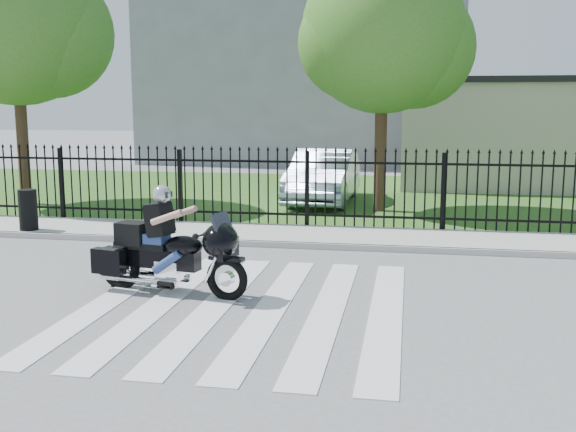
# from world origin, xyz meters

# --- Properties ---
(ground) EXTENTS (120.00, 120.00, 0.00)m
(ground) POSITION_xyz_m (0.00, 0.00, 0.00)
(ground) COLOR slate
(ground) RESTS_ON ground
(crosswalk) EXTENTS (5.00, 5.50, 0.01)m
(crosswalk) POSITION_xyz_m (0.00, 0.00, 0.01)
(crosswalk) COLOR silver
(crosswalk) RESTS_ON ground
(sidewalk) EXTENTS (40.00, 2.00, 0.12)m
(sidewalk) POSITION_xyz_m (0.00, 5.00, 0.06)
(sidewalk) COLOR #ADAAA3
(sidewalk) RESTS_ON ground
(curb) EXTENTS (40.00, 0.12, 0.12)m
(curb) POSITION_xyz_m (0.00, 4.00, 0.06)
(curb) COLOR #ADAAA3
(curb) RESTS_ON ground
(grass_strip) EXTENTS (40.00, 12.00, 0.02)m
(grass_strip) POSITION_xyz_m (0.00, 12.00, 0.01)
(grass_strip) COLOR #2A5D1F
(grass_strip) RESTS_ON ground
(iron_fence) EXTENTS (26.00, 0.04, 1.80)m
(iron_fence) POSITION_xyz_m (0.00, 6.00, 0.90)
(iron_fence) COLOR black
(iron_fence) RESTS_ON ground
(tree_left) EXTENTS (4.80, 4.80, 7.58)m
(tree_left) POSITION_xyz_m (-8.50, 8.50, 5.17)
(tree_left) COLOR #382316
(tree_left) RESTS_ON ground
(tree_mid) EXTENTS (4.20, 4.20, 6.78)m
(tree_mid) POSITION_xyz_m (1.50, 9.00, 4.67)
(tree_mid) COLOR #382316
(tree_mid) RESTS_ON ground
(building_low) EXTENTS (10.00, 6.00, 3.50)m
(building_low) POSITION_xyz_m (7.00, 16.00, 1.75)
(building_low) COLOR #BBAD9B
(building_low) RESTS_ON ground
(building_low_roof) EXTENTS (10.20, 6.20, 0.20)m
(building_low_roof) POSITION_xyz_m (7.00, 16.00, 3.60)
(building_low_roof) COLOR black
(building_low_roof) RESTS_ON building_low
(building_tall) EXTENTS (15.00, 10.00, 12.00)m
(building_tall) POSITION_xyz_m (-3.00, 26.00, 6.00)
(building_tall) COLOR gray
(building_tall) RESTS_ON ground
(motorcycle_rider) EXTENTS (2.52, 1.16, 1.68)m
(motorcycle_rider) POSITION_xyz_m (-1.31, 0.50, 0.69)
(motorcycle_rider) COLOR black
(motorcycle_rider) RESTS_ON ground
(parked_car) EXTENTS (1.77, 4.71, 1.54)m
(parked_car) POSITION_xyz_m (-0.15, 10.22, 0.79)
(parked_car) COLOR #ACBBD8
(parked_car) RESTS_ON grass_strip
(litter_bin) EXTENTS (0.45, 0.45, 0.89)m
(litter_bin) POSITION_xyz_m (-5.89, 4.30, 0.56)
(litter_bin) COLOR black
(litter_bin) RESTS_ON sidewalk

